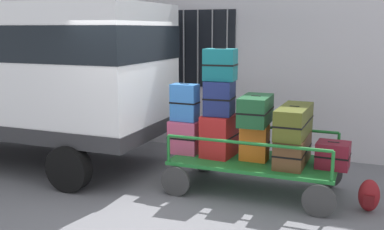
% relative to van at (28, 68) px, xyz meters
% --- Properties ---
extents(ground_plane, '(40.00, 40.00, 0.00)m').
position_rel_van_xyz_m(ground_plane, '(2.97, -0.48, -1.71)').
color(ground_plane, slate).
extents(building_wall, '(12.00, 0.38, 5.00)m').
position_rel_van_xyz_m(building_wall, '(2.96, 2.22, 0.79)').
color(building_wall, silver).
rests_on(building_wall, ground).
extents(van, '(4.93, 2.22, 2.78)m').
position_rel_van_xyz_m(van, '(0.00, 0.00, 0.00)').
color(van, white).
rests_on(van, ground).
extents(luggage_cart, '(2.45, 1.26, 0.49)m').
position_rel_van_xyz_m(luggage_cart, '(4.12, -0.03, -1.31)').
color(luggage_cart, '#1E722D').
rests_on(luggage_cart, ground).
extents(cart_railing, '(2.32, 1.12, 0.41)m').
position_rel_van_xyz_m(cart_railing, '(4.12, -0.03, -0.89)').
color(cart_railing, '#1E722D').
rests_on(cart_railing, luggage_cart).
extents(suitcase_left_bottom, '(0.46, 0.34, 0.51)m').
position_rel_van_xyz_m(suitcase_left_bottom, '(3.02, -0.06, -0.97)').
color(suitcase_left_bottom, '#CC4C72').
rests_on(suitcase_left_bottom, luggage_cart).
extents(suitcase_left_middle, '(0.42, 0.27, 0.57)m').
position_rel_van_xyz_m(suitcase_left_middle, '(3.02, -0.05, -0.43)').
color(suitcase_left_middle, '#3372C6').
rests_on(suitcase_left_middle, suitcase_left_bottom).
extents(suitcase_midleft_bottom, '(0.49, 0.58, 0.64)m').
position_rel_van_xyz_m(suitcase_midleft_bottom, '(3.57, -0.02, -0.91)').
color(suitcase_midleft_bottom, '#B21E1E').
rests_on(suitcase_midleft_bottom, luggage_cart).
extents(suitcase_midleft_middle, '(0.44, 0.45, 0.51)m').
position_rel_van_xyz_m(suitcase_midleft_middle, '(3.57, -0.03, -0.33)').
color(suitcase_midleft_middle, navy).
rests_on(suitcase_midleft_middle, suitcase_midleft_bottom).
extents(suitcase_midleft_top, '(0.49, 0.37, 0.47)m').
position_rel_van_xyz_m(suitcase_midleft_top, '(3.57, -0.01, 0.16)').
color(suitcase_midleft_top, '#0F5960').
rests_on(suitcase_midleft_top, suitcase_midleft_middle).
extents(suitcase_center_bottom, '(0.41, 0.28, 0.54)m').
position_rel_van_xyz_m(suitcase_center_bottom, '(4.12, -0.04, -0.96)').
color(suitcase_center_bottom, orange).
rests_on(suitcase_center_bottom, luggage_cart).
extents(suitcase_center_middle, '(0.43, 0.76, 0.42)m').
position_rel_van_xyz_m(suitcase_center_middle, '(4.12, -0.02, -0.48)').
color(suitcase_center_middle, '#194C28').
rests_on(suitcase_center_middle, suitcase_center_bottom).
extents(suitcase_midright_bottom, '(0.42, 0.94, 0.41)m').
position_rel_van_xyz_m(suitcase_midright_bottom, '(4.67, -0.00, -1.02)').
color(suitcase_midright_bottom, brown).
rests_on(suitcase_midright_bottom, luggage_cart).
extents(suitcase_midright_middle, '(0.42, 1.02, 0.43)m').
position_rel_van_xyz_m(suitcase_midright_middle, '(4.67, -0.01, -0.60)').
color(suitcase_midright_middle, '#4C5119').
rests_on(suitcase_midright_middle, suitcase_midright_bottom).
extents(suitcase_right_bottom, '(0.47, 0.41, 0.37)m').
position_rel_van_xyz_m(suitcase_right_bottom, '(5.22, 0.00, -1.04)').
color(suitcase_right_bottom, maroon).
rests_on(suitcase_right_bottom, luggage_cart).
extents(backpack, '(0.27, 0.22, 0.44)m').
position_rel_van_xyz_m(backpack, '(5.72, -0.19, -1.49)').
color(backpack, maroon).
rests_on(backpack, ground).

